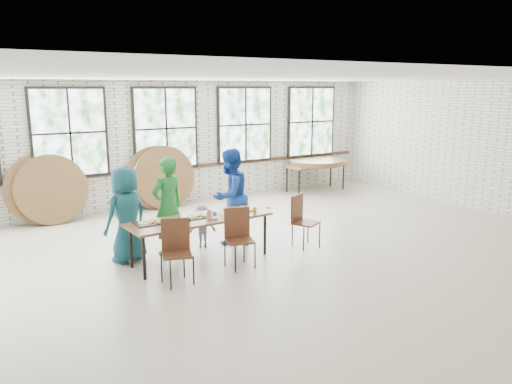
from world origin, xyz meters
TOP-DOWN VIEW (x-y plane):
  - room at (0.00, 4.44)m, footprint 12.00×12.00m
  - dining_table at (-1.09, 0.39)m, footprint 2.44×0.91m
  - chair_near_left at (-1.79, -0.23)m, footprint 0.53×0.52m
  - chair_near_right at (-0.67, -0.14)m, footprint 0.52×0.51m
  - chair_spare at (0.80, 0.13)m, footprint 0.55×0.54m
  - adult_teal at (-2.11, 1.04)m, footprint 0.91×0.75m
  - adult_green at (-1.38, 1.04)m, footprint 0.70×0.55m
  - toddler at (-0.74, 1.04)m, footprint 0.56×0.40m
  - adult_blue at (-0.16, 1.04)m, footprint 1.04×0.94m
  - storage_table at (4.15, 3.87)m, footprint 1.83×0.82m
  - tabletop_clutter at (-0.99, 0.35)m, footprint 2.06×0.61m
  - round_tops_stacked at (4.15, 3.87)m, footprint 1.50×1.50m
  - round_tops_leaning at (-1.52, 4.23)m, footprint 4.20×0.52m

SIDE VIEW (x-z plane):
  - toddler at x=-0.74m, z-range 0.00..0.77m
  - chair_near_left at x=-1.79m, z-range 0.08..1.03m
  - chair_near_right at x=-0.67m, z-range 0.08..1.03m
  - chair_spare at x=0.80m, z-range 0.08..1.03m
  - storage_table at x=4.15m, z-range 0.32..1.06m
  - dining_table at x=-1.09m, z-range 0.32..1.06m
  - round_tops_leaning at x=-1.52m, z-range -0.01..1.48m
  - tabletop_clutter at x=-0.99m, z-range 0.71..0.82m
  - adult_teal at x=-2.11m, z-range 0.00..1.59m
  - round_tops_stacked at x=4.15m, z-range 0.74..0.87m
  - adult_green at x=-1.38m, z-range 0.00..1.70m
  - adult_blue at x=-0.16m, z-range 0.00..1.75m
  - room at x=0.00m, z-range -4.17..7.83m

